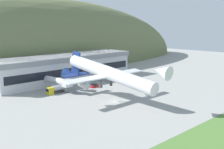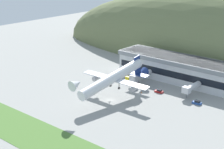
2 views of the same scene
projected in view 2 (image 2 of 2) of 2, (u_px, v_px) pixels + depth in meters
The scene contains 10 objects.
ground_plane at pixel (110, 100), 165.18m from camera, with size 378.91×378.91×0.00m, color gray.
grass_strip_foreground at pixel (32, 134), 134.53m from camera, with size 341.02×18.65×0.08m, color #4C7533.
terminal_building at pixel (185, 69), 187.23m from camera, with size 72.64×17.76×11.87m.
jetway_0 at pixel (140, 76), 185.63m from camera, with size 3.38×15.20×5.43m.
jetway_1 at pixel (191, 88), 169.22m from camera, with size 3.38×12.85×5.43m.
cargo_airplane at pixel (113, 78), 164.62m from camera, with size 35.76×49.52×12.39m.
service_car_0 at pixel (159, 91), 174.26m from camera, with size 4.02×2.07×1.52m.
service_car_1 at pixel (197, 103), 160.96m from camera, with size 3.99×1.90×1.65m.
fuel_truck at pixel (132, 80), 187.08m from camera, with size 7.31×2.23×3.00m.
traffic_cone_0 at pixel (142, 92), 173.66m from camera, with size 0.52×0.52×0.58m.
Camera 2 is at (100.93, -115.45, 62.46)m, focal length 60.00 mm.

